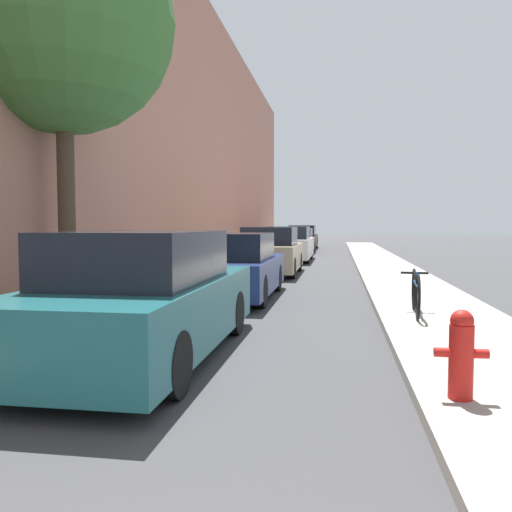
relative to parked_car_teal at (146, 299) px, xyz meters
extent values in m
plane|color=#3D3D3F|center=(0.94, 10.02, -0.69)|extent=(120.00, 120.00, 0.00)
cube|color=#9E998E|center=(-1.96, 10.02, -0.63)|extent=(2.00, 52.00, 0.12)
cube|color=#9E998E|center=(3.84, 10.02, -0.63)|extent=(2.00, 52.00, 0.12)
cube|color=tan|center=(-3.31, 10.02, 4.54)|extent=(0.70, 52.00, 10.45)
cylinder|color=black|center=(-0.74, 1.40, -0.38)|extent=(0.22, 0.61, 0.61)
cylinder|color=black|center=(0.74, 1.40, -0.38)|extent=(0.22, 0.61, 0.61)
cylinder|color=black|center=(-0.74, -1.31, -0.38)|extent=(0.22, 0.61, 0.61)
cylinder|color=black|center=(0.74, -1.31, -0.38)|extent=(0.22, 0.61, 0.61)
cube|color=#1E6066|center=(0.00, 0.04, -0.15)|extent=(1.69, 4.37, 0.74)
cube|color=black|center=(0.00, -0.13, 0.50)|extent=(1.48, 2.27, 0.56)
cylinder|color=black|center=(-0.81, 6.21, -0.38)|extent=(0.22, 0.62, 0.62)
cylinder|color=black|center=(0.77, 6.21, -0.38)|extent=(0.22, 0.62, 0.62)
cylinder|color=black|center=(-0.81, 3.73, -0.38)|extent=(0.22, 0.62, 0.62)
cylinder|color=black|center=(0.77, 3.73, -0.38)|extent=(0.22, 0.62, 0.62)
cube|color=navy|center=(-0.02, 4.97, -0.18)|extent=(1.80, 3.99, 0.66)
cube|color=black|center=(-0.02, 4.81, 0.41)|extent=(1.59, 2.07, 0.53)
cylinder|color=black|center=(-0.61, 11.50, -0.38)|extent=(0.22, 0.61, 0.61)
cylinder|color=black|center=(0.89, 11.50, -0.38)|extent=(0.22, 0.61, 0.61)
cylinder|color=black|center=(-0.61, 9.01, -0.38)|extent=(0.22, 0.61, 0.61)
cylinder|color=black|center=(0.89, 9.01, -0.38)|extent=(0.22, 0.61, 0.61)
cube|color=tan|center=(0.14, 10.25, -0.14)|extent=(1.71, 4.02, 0.76)
cube|color=black|center=(0.14, 10.09, 0.51)|extent=(1.50, 2.09, 0.54)
cylinder|color=black|center=(-0.66, 17.63, -0.37)|extent=(0.22, 0.63, 0.63)
cylinder|color=black|center=(0.97, 17.63, -0.37)|extent=(0.22, 0.63, 0.63)
cylinder|color=black|center=(-0.66, 14.73, -0.37)|extent=(0.22, 0.63, 0.63)
cylinder|color=black|center=(0.97, 14.73, -0.37)|extent=(0.22, 0.63, 0.63)
cube|color=silver|center=(0.15, 16.18, -0.13)|extent=(1.85, 4.68, 0.78)
cube|color=black|center=(0.15, 15.99, 0.52)|extent=(1.63, 2.43, 0.51)
cylinder|color=black|center=(-0.71, 23.44, -0.38)|extent=(0.22, 0.62, 0.62)
cylinder|color=black|center=(0.80, 23.44, -0.38)|extent=(0.22, 0.62, 0.62)
cylinder|color=black|center=(-0.71, 20.71, -0.38)|extent=(0.22, 0.62, 0.62)
cylinder|color=black|center=(0.80, 20.71, -0.38)|extent=(0.22, 0.62, 0.62)
cube|color=maroon|center=(0.05, 22.07, -0.18)|extent=(1.72, 4.41, 0.67)
cube|color=black|center=(0.05, 21.90, 0.41)|extent=(1.52, 2.29, 0.51)
cylinder|color=black|center=(-0.83, 28.95, -0.34)|extent=(0.22, 0.69, 0.69)
cylinder|color=black|center=(0.74, 28.95, -0.34)|extent=(0.22, 0.69, 0.69)
cylinder|color=black|center=(-0.83, 26.08, -0.34)|extent=(0.22, 0.69, 0.69)
cylinder|color=black|center=(0.74, 26.08, -0.34)|extent=(0.22, 0.69, 0.69)
cube|color=black|center=(-0.04, 27.51, -0.15)|extent=(1.78, 4.63, 0.70)
cube|color=black|center=(-0.04, 27.33, 0.50)|extent=(1.57, 2.41, 0.59)
cylinder|color=#4C3A2B|center=(-2.47, 2.73, 1.35)|extent=(0.29, 0.29, 3.84)
sphere|color=#3D7033|center=(-2.47, 2.73, 4.32)|extent=(3.81, 3.81, 3.81)
cylinder|color=red|center=(3.19, -1.29, -0.26)|extent=(0.20, 0.20, 0.61)
sphere|color=red|center=(3.19, -1.29, 0.08)|extent=(0.19, 0.19, 0.19)
cylinder|color=red|center=(3.04, -1.29, -0.19)|extent=(0.13, 0.08, 0.08)
cylinder|color=red|center=(3.34, -1.29, -0.19)|extent=(0.13, 0.08, 0.08)
torus|color=black|center=(3.46, 3.26, -0.22)|extent=(0.10, 0.69, 0.69)
torus|color=black|center=(3.37, 2.26, -0.22)|extent=(0.10, 0.69, 0.69)
cube|color=#235193|center=(3.41, 2.76, -0.07)|extent=(0.11, 0.84, 0.04)
cylinder|color=#235193|center=(3.40, 2.58, 0.03)|extent=(0.04, 0.04, 0.19)
cube|color=black|center=(3.45, 3.18, 0.06)|extent=(0.44, 0.07, 0.04)
camera|label=1|loc=(2.19, -5.66, 0.86)|focal=36.32mm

